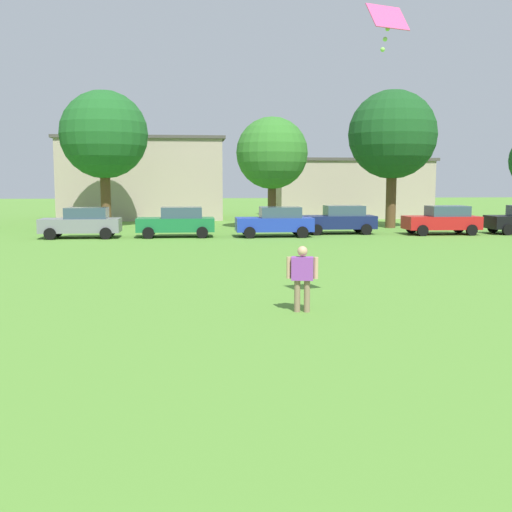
{
  "coord_description": "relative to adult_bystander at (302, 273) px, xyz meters",
  "views": [
    {
      "loc": [
        0.9,
        0.27,
        3.2
      ],
      "look_at": [
        2.02,
        11.19,
        1.86
      ],
      "focal_mm": 44.12,
      "sensor_mm": 36.0,
      "label": 1
    }
  ],
  "objects": [
    {
      "name": "parked_car_green_1",
      "position": [
        -3.45,
        20.56,
        -0.1
      ],
      "size": [
        4.3,
        2.02,
        1.68
      ],
      "rotation": [
        0.0,
        0.0,
        3.14
      ],
      "color": "#196B38",
      "rests_on": "ground"
    },
    {
      "name": "tree_center_right",
      "position": [
        10.59,
        26.04,
        5.16
      ],
      "size": [
        5.82,
        5.82,
        9.06
      ],
      "color": "brown",
      "rests_on": "ground"
    },
    {
      "name": "parked_car_navy_3",
      "position": [
        6.1,
        21.72,
        -0.1
      ],
      "size": [
        4.3,
        2.02,
        1.68
      ],
      "rotation": [
        0.0,
        0.0,
        3.14
      ],
      "color": "#141E4C",
      "rests_on": "ground"
    },
    {
      "name": "ground_plane",
      "position": [
        -3.54,
        14.91,
        -0.96
      ],
      "size": [
        160.0,
        160.0,
        0.0
      ],
      "primitive_type": "plane",
      "color": "#568C33"
    },
    {
      "name": "tree_center_left",
      "position": [
        2.58,
        25.96,
        3.92
      ],
      "size": [
        4.64,
        4.64,
        7.23
      ],
      "color": "brown",
      "rests_on": "ground"
    },
    {
      "name": "parked_car_blue_2",
      "position": [
        2.06,
        20.2,
        -0.1
      ],
      "size": [
        4.3,
        2.02,
        1.68
      ],
      "rotation": [
        0.0,
        0.0,
        3.14
      ],
      "color": "#1E38AD",
      "rests_on": "ground"
    },
    {
      "name": "house_right",
      "position": [
        10.89,
        38.43,
        1.53
      ],
      "size": [
        13.23,
        6.97,
        4.95
      ],
      "color": "tan",
      "rests_on": "ground"
    },
    {
      "name": "parked_car_gray_0",
      "position": [
        -8.64,
        20.48,
        -0.1
      ],
      "size": [
        4.3,
        2.02,
        1.68
      ],
      "rotation": [
        0.0,
        0.0,
        3.14
      ],
      "color": "slate",
      "rests_on": "ground"
    },
    {
      "name": "kite",
      "position": [
        1.65,
        -0.99,
        5.67
      ],
      "size": [
        1.0,
        0.7,
        1.03
      ],
      "color": "#F24C8C"
    },
    {
      "name": "house_left",
      "position": [
        -6.58,
        38.43,
        2.34
      ],
      "size": [
        13.23,
        8.65,
        6.58
      ],
      "color": "tan",
      "rests_on": "ground"
    },
    {
      "name": "adult_bystander",
      "position": [
        0.0,
        0.0,
        0.0
      ],
      "size": [
        0.76,
        0.39,
        1.61
      ],
      "rotation": [
        0.0,
        0.0,
        2.95
      ],
      "color": "#8C7259",
      "rests_on": "ground"
    },
    {
      "name": "parked_car_red_4",
      "position": [
        12.0,
        20.63,
        -0.1
      ],
      "size": [
        4.3,
        2.02,
        1.68
      ],
      "rotation": [
        0.0,
        0.0,
        3.14
      ],
      "color": "red",
      "rests_on": "ground"
    },
    {
      "name": "tree_left",
      "position": [
        -8.42,
        28.69,
        5.21
      ],
      "size": [
        5.86,
        5.86,
        9.13
      ],
      "color": "brown",
      "rests_on": "ground"
    }
  ]
}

